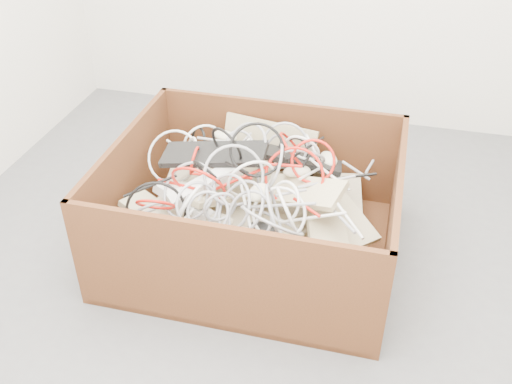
% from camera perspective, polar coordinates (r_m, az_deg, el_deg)
% --- Properties ---
extents(ground, '(3.00, 3.00, 0.00)m').
position_cam_1_polar(ground, '(2.54, 0.03, -7.67)').
color(ground, '#525254').
rests_on(ground, ground).
extents(cardboard_box, '(1.17, 0.98, 0.51)m').
position_cam_1_polar(cardboard_box, '(2.56, -0.47, -3.28)').
color(cardboard_box, '#3D210F').
rests_on(cardboard_box, ground).
extents(keyboard_pile, '(1.09, 0.89, 0.38)m').
position_cam_1_polar(keyboard_pile, '(2.51, 0.61, 0.03)').
color(keyboard_pile, tan).
rests_on(keyboard_pile, cardboard_box).
extents(mice_scatter, '(0.72, 0.61, 0.18)m').
position_cam_1_polar(mice_scatter, '(2.44, -0.29, 0.85)').
color(mice_scatter, beige).
rests_on(mice_scatter, keyboard_pile).
extents(power_strip_left, '(0.28, 0.27, 0.14)m').
position_cam_1_polar(power_strip_left, '(2.41, -4.81, 0.89)').
color(power_strip_left, white).
rests_on(power_strip_left, keyboard_pile).
extents(power_strip_right, '(0.29, 0.16, 0.09)m').
position_cam_1_polar(power_strip_right, '(2.40, -7.05, -0.92)').
color(power_strip_right, white).
rests_on(power_strip_right, keyboard_pile).
extents(vga_plug, '(0.06, 0.05, 0.03)m').
position_cam_1_polar(vga_plug, '(2.39, 7.51, -0.49)').
color(vga_plug, '#0C28B8').
rests_on(vga_plug, keyboard_pile).
extents(cable_tangle, '(1.06, 0.80, 0.47)m').
position_cam_1_polar(cable_tangle, '(2.37, -1.26, 1.29)').
color(cable_tangle, silver).
rests_on(cable_tangle, keyboard_pile).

